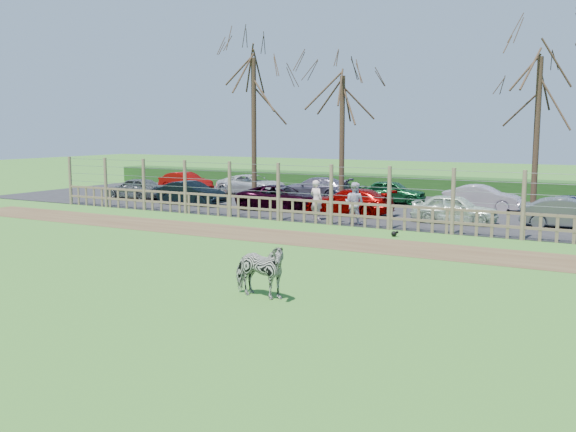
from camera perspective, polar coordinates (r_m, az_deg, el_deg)
The scene contains 23 objects.
ground at distance 19.65m, azimuth -6.09°, elevation -3.86°, with size 120.00×120.00×0.00m, color olive.
dirt_strip at distance 23.41m, azimuth 0.21°, elevation -1.91°, with size 34.00×2.80×0.01m, color brown.
asphalt at distance 32.45m, azimuth 8.70°, elevation 0.75°, with size 44.00×13.00×0.04m, color #232326.
hedge at distance 39.01m, azimuth 12.27°, elevation 2.62°, with size 46.00×2.00×1.10m, color #1E4716.
fence at distance 26.39m, azimuth 3.86°, elevation 0.93°, with size 30.16×0.16×2.50m.
tree_left at distance 33.30m, azimuth -3.07°, elevation 10.65°, with size 4.80×4.80×7.88m.
tree_mid at distance 32.05m, azimuth 4.85°, elevation 9.41°, with size 4.80×4.80×6.83m.
tree_right at distance 30.06m, azimuth 21.38°, elevation 9.73°, with size 4.80×4.80×7.35m.
zebra at distance 15.07m, azimuth -2.60°, elevation -4.85°, with size 0.71×1.56×1.32m, color gray.
visitor_a at distance 27.52m, azimuth 2.53°, elevation 1.43°, with size 0.63×0.41×1.72m, color beige.
visitor_b at distance 26.51m, azimuth 5.91°, elevation 1.15°, with size 0.84×0.65×1.72m, color silver.
crow at distance 23.91m, azimuth 9.43°, elevation -1.56°, with size 0.28×0.21×0.23m.
car_0 at distance 36.78m, azimuth -13.41°, elevation 2.42°, with size 1.42×3.52×1.20m, color #5D6160.
car_1 at distance 33.48m, azimuth -8.59°, elevation 2.03°, with size 1.27×3.64×1.20m, color black.
car_2 at distance 30.96m, azimuth -0.62°, elevation 1.65°, with size 1.99×4.32×1.20m, color black.
car_3 at distance 29.29m, azimuth 5.42°, elevation 1.27°, with size 1.68×4.13×1.20m, color #810301.
car_4 at distance 27.54m, azimuth 14.60°, elevation 0.64°, with size 1.42×3.52×1.20m, color silver.
car_5 at distance 27.44m, azimuth 23.70°, elevation 0.20°, with size 1.27×3.64×1.20m, color #585C5B.
car_7 at distance 40.51m, azimuth -9.08°, elevation 3.01°, with size 1.27×3.64×1.20m, color #8C0806.
car_8 at distance 38.02m, azimuth -3.17°, elevation 2.79°, with size 1.99×4.32×1.20m, color silver.
car_9 at distance 36.03m, azimuth 2.39°, elevation 2.52°, with size 1.68×4.13×1.20m, color slate.
car_10 at distance 34.22m, azimuth 9.25°, elevation 2.14°, with size 1.42×3.52×1.20m, color #104A23.
car_11 at distance 32.25m, azimuth 16.88°, elevation 1.56°, with size 1.27×3.64×1.20m, color #C3B0BC.
Camera 1 is at (11.04, -15.76, 3.96)m, focal length 40.00 mm.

